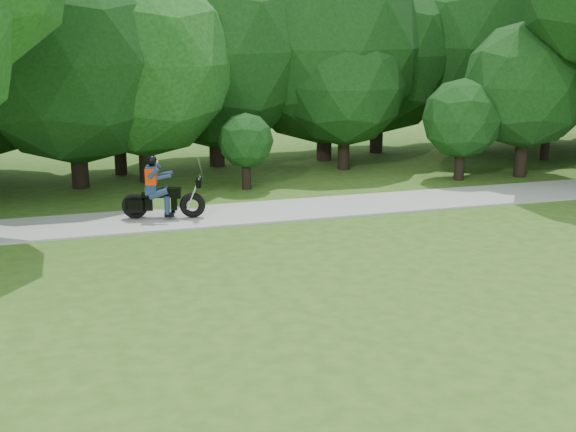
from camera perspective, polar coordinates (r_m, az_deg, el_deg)
ground at (r=12.82m, az=15.45°, el=-7.84°), size 100.00×100.00×0.00m
walkway at (r=19.67m, az=3.15°, el=0.70°), size 60.00×2.20×0.06m
tree_line at (r=25.50m, az=-0.78°, el=12.28°), size 39.93×12.39×7.57m
touring_motorcycle at (r=18.56m, az=-10.24°, el=1.59°), size 2.11×0.96×1.62m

